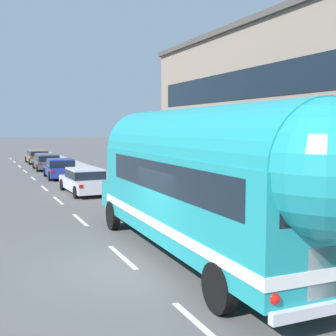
{
  "coord_description": "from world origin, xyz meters",
  "views": [
    {
      "loc": [
        -3.62,
        -10.39,
        3.6
      ],
      "look_at": [
        1.84,
        2.07,
        2.33
      ],
      "focal_mm": 47.03,
      "sensor_mm": 36.0,
      "label": 1
    }
  ],
  "objects": [
    {
      "name": "ground_plane",
      "position": [
        0.0,
        0.0,
        0.0
      ],
      "size": [
        300.0,
        300.0,
        0.0
      ],
      "primitive_type": "plane",
      "color": "#565454"
    },
    {
      "name": "painted_bus",
      "position": [
        1.81,
        -0.41,
        2.3
      ],
      "size": [
        2.74,
        12.14,
        4.12
      ],
      "color": "teal",
      "rests_on": "ground"
    },
    {
      "name": "car_third",
      "position": [
        1.79,
        27.41,
        0.79
      ],
      "size": [
        1.98,
        4.43,
        1.37
      ],
      "color": "#474C51",
      "rests_on": "ground"
    },
    {
      "name": "sidewalk_slab",
      "position": [
        4.76,
        10.0,
        0.07
      ],
      "size": [
        2.21,
        90.0,
        0.15
      ],
      "primitive_type": "cube",
      "color": "#9E9B93",
      "rests_on": "ground"
    },
    {
      "name": "car_lead",
      "position": [
        1.76,
        13.2,
        0.74
      ],
      "size": [
        2.06,
        4.74,
        1.37
      ],
      "color": "silver",
      "rests_on": "ground"
    },
    {
      "name": "car_fourth",
      "position": [
        1.93,
        34.58,
        0.8
      ],
      "size": [
        1.93,
        4.61,
        1.37
      ],
      "color": "olive",
      "rests_on": "ground"
    },
    {
      "name": "lane_markings",
      "position": [
        2.57,
        12.61,
        0.0
      ],
      "size": [
        3.79,
        80.0,
        0.01
      ],
      "color": "silver",
      "rests_on": "ground"
    },
    {
      "name": "car_second",
      "position": [
        1.8,
        20.9,
        0.73
      ],
      "size": [
        2.1,
        4.32,
        1.37
      ],
      "color": "navy",
      "rests_on": "ground"
    }
  ]
}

